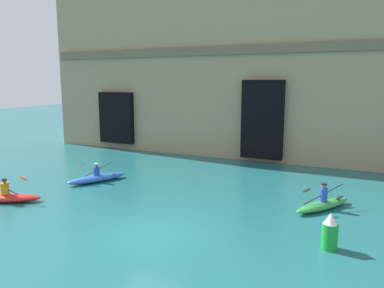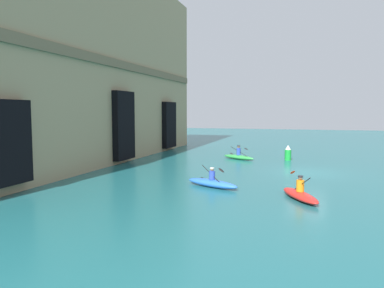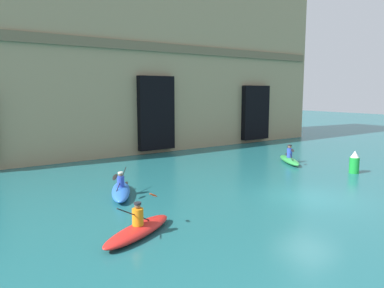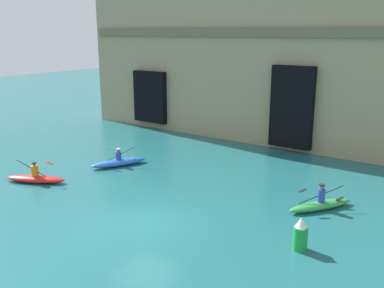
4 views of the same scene
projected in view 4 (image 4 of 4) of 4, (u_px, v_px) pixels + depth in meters
The scene contains 6 objects.
ground_plane at pixel (145, 222), 17.79m from camera, with size 120.00×120.00×0.00m, color #1E6066.
cliff_bluff at pixel (310, 26), 29.76m from camera, with size 34.88×8.09×16.18m.
kayak_green at pixel (320, 204), 19.04m from camera, with size 2.30×3.12×1.18m.
kayak_red at pixel (35, 178), 22.46m from camera, with size 3.24×2.16×1.25m.
kayak_blue at pixel (119, 162), 25.20m from camera, with size 2.16×3.35×1.13m.
marker_buoy at pixel (300, 235), 15.43m from camera, with size 0.53×0.53×1.26m.
Camera 4 is at (11.08, -12.20, 7.70)m, focal length 40.00 mm.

